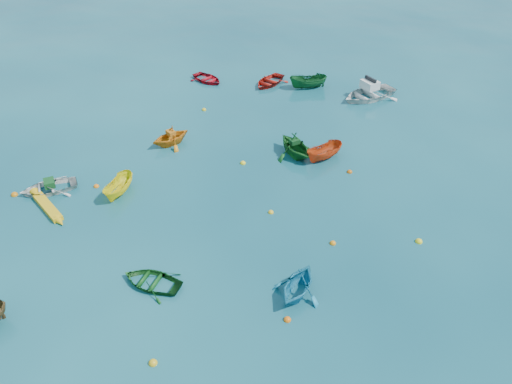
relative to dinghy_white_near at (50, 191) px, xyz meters
The scene contains 26 objects.
ground 9.52m from the dinghy_white_near, 11.66° to the left, with size 160.00×160.00×0.00m, color #0A3D4D.
dinghy_white_near is the anchor object (origin of this frame).
dinghy_orange_w 8.00m from the dinghy_white_near, 79.92° to the left, with size 2.22×2.58×1.36m, color orange.
sampan_yellow_mid 4.04m from the dinghy_white_near, 35.96° to the left, with size 0.99×2.62×1.01m, color yellow.
dinghy_green_e 9.96m from the dinghy_white_near, ahead, with size 1.96×2.74×0.57m, color #124E18.
dinghy_cyan_se 15.44m from the dinghy_white_near, 10.08° to the left, with size 2.23×2.59×1.36m, color teal.
dinghy_red_nw 17.01m from the dinghy_white_near, 103.09° to the left, with size 2.07×2.89×0.60m, color #A30D19.
sampan_orange_n 16.12m from the dinghy_white_near, 51.92° to the left, with size 1.04×2.75×1.07m, color #CD4213.
dinghy_green_n 14.51m from the dinghy_white_near, 55.12° to the left, with size 2.58×3.00×1.58m, color #14561B.
dinghy_red_far 19.31m from the dinghy_white_near, 89.04° to the left, with size 2.30×3.22×0.67m, color #B5180F.
sampan_green_far 20.89m from the dinghy_white_near, 81.37° to the left, with size 1.14×3.02×1.17m, color #135524.
kayak_yellow 1.74m from the dinghy_white_near, 33.65° to the right, with size 0.52×3.57×0.35m, color gold, non-canonical shape.
motorboat_white 23.42m from the dinghy_white_near, 70.92° to the left, with size 3.19×4.46×1.53m, color silver.
tarp_green_a 0.50m from the dinghy_white_near, 63.43° to the left, with size 0.74×0.56×0.36m, color #134D1E.
tarp_orange_a 8.10m from the dinghy_white_near, 79.92° to the left, with size 0.58×0.44×0.28m, color #C96714.
tarp_green_b 14.52m from the dinghy_white_near, 55.50° to the left, with size 0.58×0.44×0.28m, color #0F3F18.
buoy_or_a 1.85m from the dinghy_white_near, 126.81° to the right, with size 0.38×0.38×0.38m, color orange.
buoy_ye_a 13.59m from the dinghy_white_near, 15.60° to the right, with size 0.34×0.34×0.34m, color gold.
buoy_or_b 15.80m from the dinghy_white_near, ahead, with size 0.32×0.32×0.32m, color orange.
buoy_ye_b 12.70m from the dinghy_white_near, 91.89° to the left, with size 0.32×0.32×0.32m, color yellow.
buoy_or_c 2.56m from the dinghy_white_near, 48.66° to the left, with size 0.32×0.32×0.32m, color orange.
buoy_ye_c 12.54m from the dinghy_white_near, 30.82° to the left, with size 0.30×0.30×0.30m, color yellow.
buoy_or_d 15.97m from the dinghy_white_near, 23.84° to the left, with size 0.31×0.31×0.31m, color orange.
buoy_ye_d 11.16m from the dinghy_white_near, 54.65° to the left, with size 0.34×0.34×0.34m, color yellow.
buoy_or_e 17.23m from the dinghy_white_near, 46.17° to the left, with size 0.32×0.32×0.32m, color #D05D0B.
buoy_ye_e 20.06m from the dinghy_white_near, 27.55° to the left, with size 0.36×0.36×0.36m, color yellow.
Camera 1 is at (14.14, -11.88, 16.33)m, focal length 35.00 mm.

